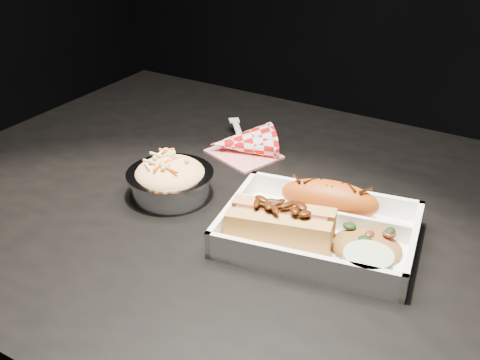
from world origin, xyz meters
name	(u,v)px	position (x,y,z in m)	size (l,w,h in m)	color
dining_table	(292,265)	(0.00, 0.00, 0.66)	(1.20, 0.80, 0.75)	black
food_tray	(319,233)	(0.06, -0.04, 0.76)	(0.28, 0.22, 0.04)	white
fried_pastry	(329,199)	(0.05, 0.01, 0.78)	(0.14, 0.06, 0.05)	#B04A11
hotdog	(281,223)	(0.02, -0.08, 0.78)	(0.15, 0.09, 0.06)	#C58C43
fried_rice_mound	(367,240)	(0.12, -0.04, 0.77)	(0.09, 0.08, 0.03)	#935F2A
cupcake_liner	(368,264)	(0.14, -0.09, 0.77)	(0.06, 0.06, 0.03)	#A8C494
foil_coleslaw_cup	(170,178)	(-0.18, -0.05, 0.78)	(0.13, 0.13, 0.07)	silver
napkin_fork	(242,143)	(-0.17, 0.14, 0.77)	(0.15, 0.16, 0.10)	red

